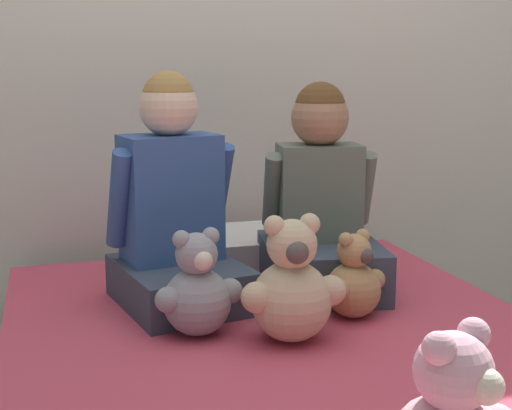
# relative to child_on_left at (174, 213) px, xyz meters

# --- Properties ---
(wall_behind_bed) EXTENTS (8.00, 0.06, 2.50)m
(wall_behind_bed) POSITION_rel_child_on_left_xyz_m (0.21, 0.62, 0.52)
(wall_behind_bed) COLOR beige
(wall_behind_bed) RESTS_ON ground_plane
(child_on_left) EXTENTS (0.39, 0.44, 0.64)m
(child_on_left) POSITION_rel_child_on_left_xyz_m (0.00, 0.00, 0.00)
(child_on_left) COLOR #384251
(child_on_left) RESTS_ON bed
(child_on_right) EXTENTS (0.39, 0.42, 0.61)m
(child_on_right) POSITION_rel_child_on_left_xyz_m (0.43, -0.01, -0.02)
(child_on_right) COLOR #384251
(child_on_right) RESTS_ON bed
(teddy_bear_held_by_left_child) EXTENTS (0.22, 0.17, 0.27)m
(teddy_bear_held_by_left_child) POSITION_rel_child_on_left_xyz_m (0.01, -0.27, -0.14)
(teddy_bear_held_by_left_child) COLOR #939399
(teddy_bear_held_by_left_child) RESTS_ON bed
(teddy_bear_held_by_right_child) EXTENTS (0.18, 0.15, 0.23)m
(teddy_bear_held_by_right_child) POSITION_rel_child_on_left_xyz_m (0.43, -0.26, -0.16)
(teddy_bear_held_by_right_child) COLOR tan
(teddy_bear_held_by_right_child) RESTS_ON bed
(teddy_bear_between_children) EXTENTS (0.26, 0.20, 0.31)m
(teddy_bear_between_children) POSITION_rel_child_on_left_xyz_m (0.22, -0.37, -0.12)
(teddy_bear_between_children) COLOR #D1B78E
(teddy_bear_between_children) RESTS_ON bed
(pillow_at_headboard) EXTENTS (0.49, 0.34, 0.11)m
(pillow_at_headboard) POSITION_rel_child_on_left_xyz_m (0.21, 0.29, -0.20)
(pillow_at_headboard) COLOR silver
(pillow_at_headboard) RESTS_ON bed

